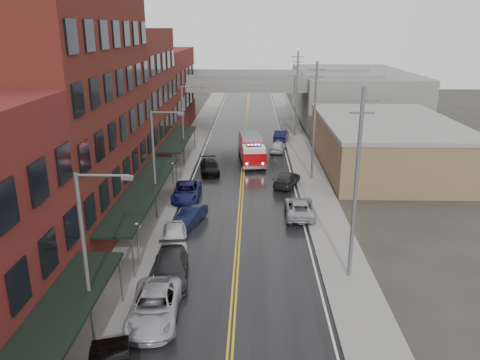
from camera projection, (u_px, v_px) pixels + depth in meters
name	position (u px, v px, depth m)	size (l,w,h in m)	color
road	(241.00, 195.00, 44.15)	(11.00, 160.00, 0.02)	black
sidewalk_left	(164.00, 194.00, 44.32)	(3.00, 160.00, 0.15)	slate
sidewalk_right	(319.00, 195.00, 43.94)	(3.00, 160.00, 0.15)	slate
curb_left	(182.00, 194.00, 44.28)	(0.30, 160.00, 0.15)	gray
curb_right	(301.00, 195.00, 43.99)	(0.30, 160.00, 0.15)	gray
brick_building_b	(62.00, 113.00, 35.04)	(9.00, 20.00, 18.00)	#552016
brick_building_c	(125.00, 99.00, 52.13)	(9.00, 15.00, 15.00)	#591F1A
brick_building_far	(156.00, 92.00, 69.22)	(9.00, 20.00, 12.00)	maroon
tan_building	(386.00, 145.00, 52.46)	(14.00, 22.00, 5.00)	olive
right_far_block	(351.00, 95.00, 80.43)	(18.00, 30.00, 8.00)	slate
awning_0	(39.00, 346.00, 18.72)	(2.60, 16.00, 3.09)	black
awning_1	(144.00, 189.00, 36.77)	(2.60, 18.00, 3.09)	black
awning_2	(178.00, 139.00, 53.39)	(2.60, 13.00, 3.09)	black
globe_lamp_1	(137.00, 235.00, 30.30)	(0.44, 0.44, 3.12)	#59595B
globe_lamp_2	(173.00, 171.00, 43.60)	(0.44, 0.44, 3.12)	#59595B
street_lamp_0	(90.00, 251.00, 21.81)	(2.64, 0.22, 9.00)	#59595B
street_lamp_1	(157.00, 159.00, 37.01)	(2.64, 0.22, 9.00)	#59595B
street_lamp_2	(185.00, 120.00, 52.20)	(2.64, 0.22, 9.00)	#59595B
utility_pole_0	(356.00, 183.00, 27.76)	(1.80, 0.24, 12.00)	#59595B
utility_pole_1	(314.00, 120.00, 46.75)	(1.80, 0.24, 12.00)	#59595B
utility_pole_2	(297.00, 93.00, 65.74)	(1.80, 0.24, 12.00)	#59595B
overpass	(246.00, 89.00, 72.68)	(40.00, 10.00, 7.50)	slate
fire_truck	(252.00, 149.00, 54.42)	(3.88, 8.39, 2.99)	#B1080D
parked_car_left_2	(154.00, 306.00, 25.22)	(2.60, 5.64, 1.57)	#AEAFB6
parked_car_left_3	(171.00, 268.00, 29.28)	(2.15, 5.30, 1.54)	#27272A
parked_car_left_4	(175.00, 236.00, 33.70)	(1.79, 4.45, 1.52)	silver
parked_car_left_5	(190.00, 216.00, 37.63)	(1.42, 4.08, 1.35)	black
parked_car_left_6	(187.00, 192.00, 42.92)	(2.44, 5.28, 1.47)	#151951
parked_car_left_7	(210.00, 167.00, 50.56)	(1.94, 4.78, 1.39)	black
parked_car_right_0	(299.00, 208.00, 39.14)	(2.39, 5.17, 1.44)	#9D9FA5
parked_car_right_1	(287.00, 179.00, 46.64)	(1.92, 4.72, 1.37)	#262528
parked_car_right_2	(278.00, 146.00, 59.21)	(1.68, 4.17, 1.42)	silver
parked_car_right_3	(281.00, 135.00, 64.86)	(1.65, 4.74, 1.56)	black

